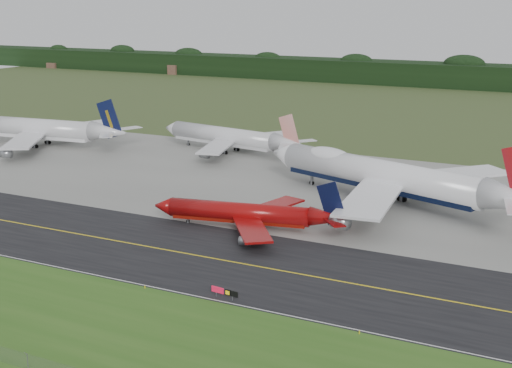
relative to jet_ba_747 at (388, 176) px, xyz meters
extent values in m
plane|color=#32441F|center=(-23.96, -43.94, -6.15)|extent=(600.00, 600.00, 0.00)
cube|color=#2C581A|center=(-23.96, -78.94, -6.15)|extent=(400.00, 30.00, 0.01)
cube|color=black|center=(-23.96, -47.94, -6.14)|extent=(400.00, 32.00, 0.02)
cube|color=gray|center=(-23.96, 7.06, -6.14)|extent=(400.00, 78.00, 0.01)
cube|color=yellow|center=(-23.96, -47.94, -6.12)|extent=(400.00, 0.40, 0.00)
cube|color=silver|center=(-23.96, -63.44, -6.12)|extent=(400.00, 0.25, 0.00)
cube|color=black|center=(-23.96, 231.06, -0.15)|extent=(700.00, 24.00, 12.00)
cylinder|color=white|center=(-2.45, 0.85, 0.19)|extent=(50.89, 23.04, 6.55)
cube|color=black|center=(-2.45, 0.85, -1.93)|extent=(47.92, 20.65, 2.29)
cone|color=white|center=(-29.87, 10.33, 0.19)|extent=(8.23, 8.30, 6.55)
ellipsoid|color=white|center=(-16.10, 5.57, 1.99)|extent=(14.45, 9.63, 4.18)
cube|color=white|center=(1.24, -15.87, -0.95)|extent=(12.28, 29.99, 0.56)
cube|color=white|center=(10.78, 11.71, -0.95)|extent=(26.99, 27.45, 0.56)
cylinder|color=gray|center=(-2.35, -13.96, -2.74)|extent=(4.28, 3.77, 2.75)
cylinder|color=gray|center=(6.77, 12.43, -2.74)|extent=(4.28, 3.77, 2.75)
cylinder|color=gray|center=(-0.90, -27.88, -2.74)|extent=(4.28, 3.77, 2.75)
cylinder|color=gray|center=(16.51, 22.49, -2.74)|extent=(4.28, 3.77, 2.75)
cylinder|color=black|center=(-20.97, 7.25, -5.56)|extent=(1.29, 0.89, 1.18)
cylinder|color=slate|center=(0.27, -3.91, -3.96)|extent=(1.17, 1.17, 4.38)
cylinder|color=black|center=(0.27, -3.91, -5.56)|extent=(1.31, 0.94, 1.18)
cylinder|color=slate|center=(2.63, 2.90, -3.96)|extent=(1.17, 1.17, 4.38)
cylinder|color=black|center=(2.63, 2.90, -5.56)|extent=(1.31, 0.94, 1.18)
cylinder|color=maroon|center=(-21.39, -30.15, -3.00)|extent=(28.73, 9.39, 3.86)
cube|color=maroon|center=(-21.39, -30.15, -4.26)|extent=(27.14, 8.17, 1.35)
cone|color=maroon|center=(-37.12, -33.30, -3.00)|extent=(4.26, 4.49, 3.86)
cone|color=maroon|center=(-3.71, -26.60, -2.71)|extent=(8.14, 5.26, 3.86)
cube|color=maroon|center=(-15.03, -36.97, -3.68)|extent=(13.56, 15.85, 0.43)
cube|color=maroon|center=(-18.15, -21.39, -3.68)|extent=(8.76, 16.66, 0.43)
cube|color=black|center=(-3.18, -26.50, 0.20)|extent=(6.04, 1.50, 8.79)
cylinder|color=gray|center=(-14.56, -40.75, -4.73)|extent=(2.39, 2.00, 1.62)
cylinder|color=gray|center=(-19.18, -17.73, -4.73)|extent=(2.39, 2.00, 1.62)
cylinder|color=black|center=(-32.01, -32.28, -5.80)|extent=(0.74, 0.44, 0.69)
cylinder|color=slate|center=(-18.73, -31.78, -5.16)|extent=(0.64, 0.64, 1.99)
cylinder|color=black|center=(-18.73, -31.78, -5.80)|extent=(0.75, 0.48, 0.69)
cylinder|color=slate|center=(-19.57, -27.61, -5.16)|extent=(0.64, 0.64, 1.99)
cylinder|color=black|center=(-19.57, -27.61, -5.80)|extent=(0.75, 0.48, 0.69)
cylinder|color=silver|center=(-118.32, 14.43, -0.61)|extent=(44.54, 10.60, 5.93)
cube|color=white|center=(-118.32, 14.43, -2.54)|extent=(42.18, 8.89, 2.08)
cone|color=silver|center=(-90.58, 17.40, -0.17)|extent=(12.22, 7.14, 5.93)
cube|color=silver|center=(-108.97, 2.16, -1.65)|extent=(20.46, 26.71, 0.52)
cube|color=silver|center=(-111.78, 28.40, -1.65)|extent=(16.09, 27.55, 0.52)
cube|color=#0C1337|center=(-89.92, 17.47, 3.75)|extent=(8.31, 1.36, 11.98)
cylinder|color=gray|center=(-112.47, 2.36, -3.27)|extent=(3.49, 2.82, 2.49)
cylinder|color=gray|center=(-115.16, 27.46, -3.27)|extent=(3.49, 2.82, 2.49)
cylinder|color=gray|center=(-105.93, -8.48, -3.27)|extent=(3.49, 2.82, 2.49)
cylinder|color=gray|center=(-111.06, 39.44, -3.27)|extent=(3.49, 2.82, 2.49)
cylinder|color=slate|center=(-114.46, 11.56, -4.27)|extent=(0.91, 0.91, 3.76)
cylinder|color=black|center=(-114.46, 11.56, -5.62)|extent=(1.12, 0.64, 1.07)
cylinder|color=slate|center=(-115.16, 18.05, -4.27)|extent=(0.91, 0.91, 3.76)
cylinder|color=black|center=(-115.16, 18.05, -5.62)|extent=(1.12, 0.64, 1.07)
cylinder|color=silver|center=(-60.28, 33.19, -1.38)|extent=(37.23, 11.55, 5.13)
cube|color=silver|center=(-60.28, 33.19, -3.04)|extent=(35.19, 9.96, 1.79)
cone|color=silver|center=(-80.72, 36.85, -1.38)|extent=(5.44, 5.86, 5.13)
cone|color=silver|center=(-37.33, 29.08, -0.99)|extent=(10.49, 6.76, 5.13)
cube|color=silver|center=(-55.78, 21.64, -2.28)|extent=(11.86, 22.14, 0.46)
cube|color=silver|center=(-52.06, 42.45, -2.28)|extent=(17.62, 21.12, 0.46)
cube|color=red|center=(-36.76, 28.98, 2.33)|extent=(7.03, 1.65, 10.19)
cylinder|color=gray|center=(-56.98, 16.72, -3.68)|extent=(3.13, 2.61, 2.15)
cylinder|color=gray|center=(-51.47, 47.48, -3.68)|extent=(3.13, 2.61, 2.15)
cylinder|color=black|center=(-74.09, 35.66, -5.69)|extent=(0.98, 0.57, 0.92)
cylinder|color=slate|center=(-57.87, 29.89, -4.53)|extent=(0.83, 0.83, 3.23)
cylinder|color=black|center=(-57.87, 29.89, -5.69)|extent=(0.99, 0.62, 0.92)
cylinder|color=slate|center=(-56.88, 35.44, -4.53)|extent=(0.83, 0.83, 3.23)
cylinder|color=black|center=(-56.88, 35.44, -5.69)|extent=(0.99, 0.62, 0.92)
cylinder|color=slate|center=(-8.42, -62.12, -5.80)|extent=(0.12, 0.12, 0.70)
cylinder|color=slate|center=(-5.44, -62.45, -5.80)|extent=(0.12, 0.12, 0.70)
cube|color=#B40D2B|center=(-8.12, -62.16, -5.00)|extent=(2.21, 0.42, 0.90)
cube|color=black|center=(-6.24, -62.36, -5.00)|extent=(1.01, 0.29, 0.90)
cube|color=black|center=(-5.04, -62.49, -5.00)|extent=(1.21, 0.31, 0.90)
cylinder|color=yellow|center=(-20.01, -64.44, -5.90)|extent=(0.16, 0.16, 0.50)
cylinder|color=yellow|center=(15.28, -64.44, -5.90)|extent=(0.16, 0.16, 0.50)
camera|label=1|loc=(42.31, -149.98, 37.79)|focal=50.00mm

